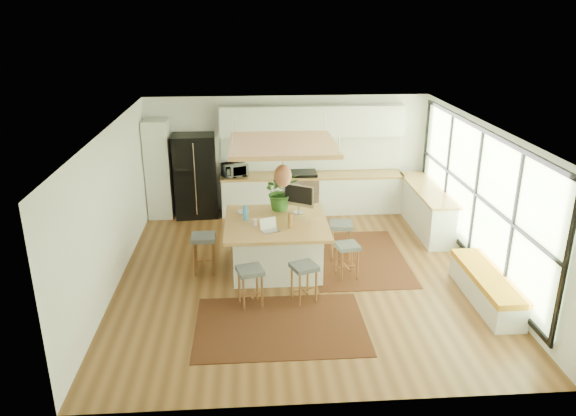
{
  "coord_description": "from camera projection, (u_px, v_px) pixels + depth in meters",
  "views": [
    {
      "loc": [
        -0.86,
        -8.96,
        4.6
      ],
      "look_at": [
        -0.2,
        0.5,
        1.1
      ],
      "focal_mm": 34.21,
      "sensor_mm": 36.0,
      "label": 1
    }
  ],
  "objects": [
    {
      "name": "upper_cabinets",
      "position": [
        312.0,
        121.0,
        12.43
      ],
      "size": [
        4.2,
        0.34,
        0.7
      ],
      "primitive_type": "cube",
      "color": "white",
      "rests_on": "wall_back"
    },
    {
      "name": "back_counter_top",
      "position": [
        312.0,
        176.0,
        12.73
      ],
      "size": [
        4.24,
        0.64,
        0.05
      ],
      "primitive_type": "cube",
      "color": "#A8763B",
      "rests_on": "back_counter_base"
    },
    {
      "name": "range",
      "position": [
        301.0,
        192.0,
        12.86
      ],
      "size": [
        0.76,
        0.62,
        1.0
      ],
      "primitive_type": null,
      "color": "#A5A5AA",
      "rests_on": "floor"
    },
    {
      "name": "stool_right_front",
      "position": [
        347.0,
        259.0,
        9.79
      ],
      "size": [
        0.45,
        0.45,
        0.65
      ],
      "primitive_type": null,
      "rotation": [
        0.0,
        0.0,
        1.76
      ],
      "color": "#45494D",
      "rests_on": "floor"
    },
    {
      "name": "ceiling_panel",
      "position": [
        283.0,
        160.0,
        9.68
      ],
      "size": [
        1.86,
        1.86,
        0.8
      ],
      "primitive_type": null,
      "color": "#A8763B",
      "rests_on": "ceiling"
    },
    {
      "name": "island_bottle_2",
      "position": [
        291.0,
        222.0,
        9.64
      ],
      "size": [
        0.07,
        0.07,
        0.19
      ],
      "primitive_type": "cylinder",
      "color": "#986132",
      "rests_on": "island"
    },
    {
      "name": "island_bowl",
      "position": [
        243.0,
        213.0,
        10.29
      ],
      "size": [
        0.26,
        0.26,
        0.06
      ],
      "primitive_type": "imported",
      "rotation": [
        0.0,
        0.0,
        0.16
      ],
      "color": "white",
      "rests_on": "island"
    },
    {
      "name": "island_bottle_0",
      "position": [
        246.0,
        215.0,
        9.96
      ],
      "size": [
        0.07,
        0.07,
        0.19
      ],
      "primitive_type": "cylinder",
      "color": "#3692DA",
      "rests_on": "island"
    },
    {
      "name": "stool_right_back",
      "position": [
        341.0,
        241.0,
        10.54
      ],
      "size": [
        0.48,
        0.48,
        0.73
      ],
      "primitive_type": null,
      "rotation": [
        0.0,
        0.0,
        1.45
      ],
      "color": "#45494D",
      "rests_on": "floor"
    },
    {
      "name": "floor",
      "position": [
        301.0,
        273.0,
        10.03
      ],
      "size": [
        7.0,
        7.0,
        0.0
      ],
      "primitive_type": "plane",
      "color": "brown",
      "rests_on": "ground"
    },
    {
      "name": "fridge",
      "position": [
        195.0,
        177.0,
        12.54
      ],
      "size": [
        1.0,
        0.81,
        1.91
      ],
      "primitive_type": null,
      "rotation": [
        0.0,
        0.0,
        0.07
      ],
      "color": "black",
      "rests_on": "floor"
    },
    {
      "name": "rug_right",
      "position": [
        358.0,
        258.0,
        10.63
      ],
      "size": [
        1.8,
        2.6,
        0.01
      ],
      "primitive_type": "cube",
      "color": "black",
      "rests_on": "floor"
    },
    {
      "name": "wall_right",
      "position": [
        483.0,
        200.0,
        9.78
      ],
      "size": [
        0.0,
        7.0,
        7.0
      ],
      "primitive_type": "plane",
      "rotation": [
        1.57,
        0.0,
        -1.57
      ],
      "color": "white",
      "rests_on": "ground"
    },
    {
      "name": "wall_back",
      "position": [
        288.0,
        154.0,
        12.84
      ],
      "size": [
        6.5,
        0.0,
        6.5
      ],
      "primitive_type": "plane",
      "rotation": [
        1.57,
        0.0,
        0.0
      ],
      "color": "white",
      "rests_on": "ground"
    },
    {
      "name": "island_bottle_1",
      "position": [
        254.0,
        220.0,
        9.74
      ],
      "size": [
        0.07,
        0.07,
        0.19
      ],
      "primitive_type": "cylinder",
      "color": "white",
      "rests_on": "island"
    },
    {
      "name": "island",
      "position": [
        276.0,
        245.0,
        10.1
      ],
      "size": [
        1.85,
        1.85,
        0.93
      ],
      "primitive_type": null,
      "color": "#A8763B",
      "rests_on": "floor"
    },
    {
      "name": "window_bench",
      "position": [
        486.0,
        287.0,
        9.02
      ],
      "size": [
        0.52,
        2.0,
        0.5
      ],
      "primitive_type": null,
      "color": "white",
      "rests_on": "floor"
    },
    {
      "name": "wall_front",
      "position": [
        330.0,
        307.0,
        6.29
      ],
      "size": [
        6.5,
        0.0,
        6.5
      ],
      "primitive_type": "plane",
      "rotation": [
        -1.57,
        0.0,
        0.0
      ],
      "color": "white",
      "rests_on": "ground"
    },
    {
      "name": "stool_left_side",
      "position": [
        204.0,
        254.0,
        9.98
      ],
      "size": [
        0.44,
        0.44,
        0.73
      ],
      "primitive_type": null,
      "rotation": [
        0.0,
        0.0,
        -1.56
      ],
      "color": "#45494D",
      "rests_on": "floor"
    },
    {
      "name": "monitor",
      "position": [
        299.0,
        200.0,
        10.25
      ],
      "size": [
        0.64,
        0.5,
        0.57
      ],
      "primitive_type": null,
      "rotation": [
        0.0,
        0.0,
        -0.54
      ],
      "color": "#A5A5AA",
      "rests_on": "island"
    },
    {
      "name": "backsplash",
      "position": [
        311.0,
        153.0,
        12.86
      ],
      "size": [
        4.2,
        0.02,
        0.8
      ],
      "primitive_type": "cube",
      "color": "white",
      "rests_on": "wall_back"
    },
    {
      "name": "window_wall",
      "position": [
        481.0,
        197.0,
        9.76
      ],
      "size": [
        0.1,
        6.2,
        2.6
      ],
      "primitive_type": null,
      "color": "black",
      "rests_on": "wall_right"
    },
    {
      "name": "stool_near_right",
      "position": [
        304.0,
        281.0,
        8.99
      ],
      "size": [
        0.51,
        0.51,
        0.66
      ],
      "primitive_type": null,
      "rotation": [
        0.0,
        0.0,
        0.38
      ],
      "color": "#45494D",
      "rests_on": "floor"
    },
    {
      "name": "right_counter_top",
      "position": [
        428.0,
        189.0,
        11.79
      ],
      "size": [
        0.64,
        2.54,
        0.05
      ],
      "primitive_type": "cube",
      "color": "#A8763B",
      "rests_on": "right_counter_base"
    },
    {
      "name": "microwave",
      "position": [
        235.0,
        168.0,
        12.54
      ],
      "size": [
        0.62,
        0.48,
        0.37
      ],
      "primitive_type": "imported",
      "rotation": [
        0.0,
        0.0,
        0.37
      ],
      "color": "#A5A5AA",
      "rests_on": "back_counter_top"
    },
    {
      "name": "right_counter_base",
      "position": [
        426.0,
        209.0,
        11.94
      ],
      "size": [
        0.6,
        2.5,
        0.88
      ],
      "primitive_type": "cube",
      "color": "white",
      "rests_on": "floor"
    },
    {
      "name": "wall_left",
      "position": [
        112.0,
        209.0,
        9.35
      ],
      "size": [
        0.0,
        7.0,
        7.0
      ],
      "primitive_type": "plane",
      "rotation": [
        1.57,
        0.0,
        1.57
      ],
      "color": "white",
      "rests_on": "ground"
    },
    {
      "name": "back_counter_base",
      "position": [
        312.0,
        194.0,
        12.89
      ],
      "size": [
        4.2,
        0.6,
        0.88
      ],
      "primitive_type": "cube",
      "color": "white",
      "rests_on": "floor"
    },
    {
      "name": "rug_near",
      "position": [
        281.0,
        326.0,
        8.39
      ],
      "size": [
        2.6,
        1.8,
        0.01
      ],
      "primitive_type": "cube",
      "color": "black",
      "rests_on": "floor"
    },
    {
      "name": "pantry",
      "position": [
        159.0,
        169.0,
        12.43
      ],
      "size": [
        0.55,
        0.6,
        2.25
      ],
      "primitive_type": "cube",
      "color": "white",
      "rests_on": "floor"
    },
    {
      "name": "ceiling",
      "position": [
        302.0,
        128.0,
        9.1
      ],
      "size": [
        7.0,
        7.0,
        0.0
      ],
      "primitive_type": "plane",
      "rotation": [
        3.14,
        0.0,
        0.0
      ],
      "color": "white",
      "rests_on": "ground"
    },
    {
      "name": "island_plant",
      "position": [
        281.0,
        195.0,
        10.44
      ],
      "size": [
        0.86,
        0.9,
        0.57
      ],
      "primitive_type": "imported",
      "rotation": [
        0.0,
        0.0,
        0.34
      ],
      "color": "#1E4C19",
      "rests_on": "island"
    },
    {
      "name": "stool_near_left",
      "position": [
        250.0,
        286.0,
        8.84
      ],
      "size": [
        0.48,
        0.48,
        0.67
      ],
      "primitive_type": null,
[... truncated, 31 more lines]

